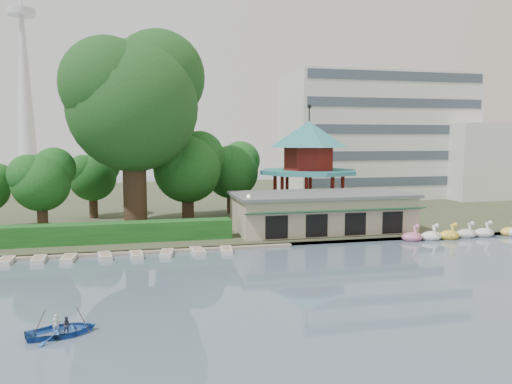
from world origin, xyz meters
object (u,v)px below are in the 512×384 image
object	(u,v)px
boathouse	(322,211)
pavilion	(309,159)
dock	(99,253)
big_tree	(134,96)
rowboat_with_passengers	(61,326)

from	to	relation	value
boathouse	pavilion	bearing A→B (deg)	78.72
dock	pavilion	xyz separation A→B (m)	(24.00, 14.80, 7.36)
boathouse	big_tree	xyz separation A→B (m)	(-18.81, 6.25, 12.03)
boathouse	big_tree	distance (m)	23.19
dock	boathouse	distance (m)	22.62
boathouse	rowboat_with_passengers	distance (m)	32.08
dock	boathouse	size ratio (longest dim) A/B	1.83
dock	big_tree	distance (m)	18.32
dock	rowboat_with_passengers	xyz separation A→B (m)	(-0.50, -18.01, 0.38)
boathouse	dock	bearing A→B (deg)	-167.76
boathouse	pavilion	distance (m)	11.43
big_tree	rowboat_with_passengers	world-z (taller)	big_tree
boathouse	big_tree	world-z (taller)	big_tree
pavilion	boathouse	bearing A→B (deg)	-101.28
dock	big_tree	size ratio (longest dim) A/B	1.59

